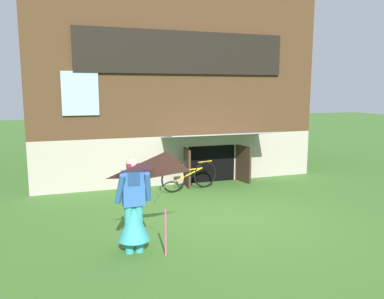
# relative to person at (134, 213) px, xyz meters

# --- Properties ---
(ground_plane) EXTENTS (60.00, 60.00, 0.00)m
(ground_plane) POSITION_rel_person_xyz_m (2.19, 1.17, -0.66)
(ground_plane) COLOR #3D6B28
(log_house) EXTENTS (8.17, 5.94, 5.29)m
(log_house) POSITION_rel_person_xyz_m (2.19, 6.59, 1.98)
(log_house) COLOR #ADA393
(log_house) RESTS_ON ground_plane
(person) EXTENTS (0.61, 0.52, 1.58)m
(person) POSITION_rel_person_xyz_m (0.00, 0.00, 0.00)
(person) COLOR teal
(person) RESTS_ON ground_plane
(kite) EXTENTS (1.12, 1.24, 1.58)m
(kite) POSITION_rel_person_xyz_m (0.39, -0.64, 0.62)
(kite) COLOR #E54C7F
(kite) RESTS_ON ground_plane
(bicycle_yellow) EXTENTS (1.67, 0.44, 0.77)m
(bicycle_yellow) POSITION_rel_person_xyz_m (2.11, 3.48, -0.29)
(bicycle_yellow) COLOR black
(bicycle_yellow) RESTS_ON ground_plane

